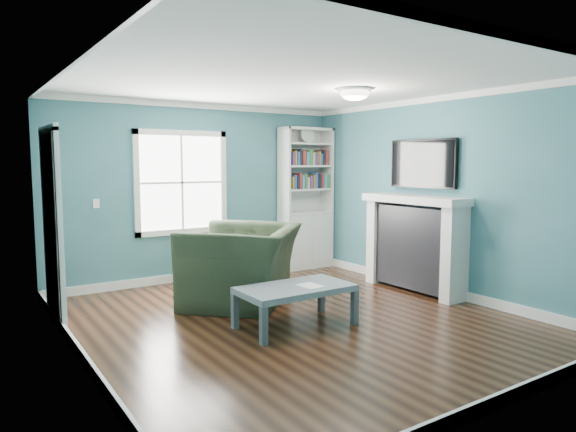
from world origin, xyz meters
TOP-DOWN VIEW (x-y plane):
  - floor at (0.00, 0.00)m, footprint 5.00×5.00m
  - room_walls at (0.00, 0.00)m, footprint 5.00×5.00m
  - trim at (0.00, 0.00)m, footprint 4.50×5.00m
  - window at (-0.30, 2.49)m, footprint 1.40×0.06m
  - bookshelf at (1.77, 2.30)m, footprint 0.90×0.35m
  - fireplace at (2.08, 0.20)m, footprint 0.44×1.58m
  - tv at (2.20, 0.20)m, footprint 0.06×1.10m
  - door at (-2.22, 1.40)m, footprint 0.12×0.98m
  - ceiling_fixture at (0.90, 0.10)m, footprint 0.38×0.38m
  - light_switch at (-1.50, 2.48)m, footprint 0.08×0.01m
  - recliner at (-0.12, 1.00)m, footprint 1.70×1.70m
  - coffee_table at (-0.12, -0.16)m, footprint 1.21×0.66m
  - paper_sheet at (0.02, -0.24)m, footprint 0.22×0.27m

SIDE VIEW (x-z plane):
  - floor at x=0.00m, z-range 0.00..0.00m
  - coffee_table at x=-0.12m, z-range 0.16..0.60m
  - paper_sheet at x=0.02m, z-range 0.44..0.44m
  - fireplace at x=2.08m, z-range -0.01..1.29m
  - recliner at x=-0.12m, z-range 0.00..1.27m
  - bookshelf at x=1.77m, z-range -0.23..2.08m
  - door at x=-2.22m, z-range -0.01..2.16m
  - light_switch at x=-1.50m, z-range 1.14..1.26m
  - trim at x=0.00m, z-range -0.06..2.54m
  - window at x=-0.30m, z-range 0.70..2.20m
  - room_walls at x=0.00m, z-range -0.92..4.08m
  - tv at x=2.20m, z-range 1.40..2.05m
  - ceiling_fixture at x=0.90m, z-range 2.47..2.63m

